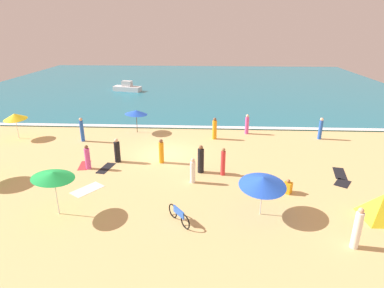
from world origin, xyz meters
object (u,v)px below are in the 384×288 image
beach_umbrella_3 (15,116)px  beach_umbrella_4 (136,112)px  beach_tent (382,206)px  beachgoer_6 (223,162)px  beachgoer_7 (161,152)px  beach_umbrella_0 (53,175)px  beachgoer_4 (320,129)px  beachgoer_5 (117,151)px  beachgoer_0 (193,171)px  beachgoer_10 (87,158)px  small_boat_0 (127,88)px  parked_bicycle (179,215)px  beachgoer_11 (247,125)px  beach_umbrella_1 (263,181)px  beachgoer_3 (201,160)px  beachgoer_1 (215,129)px  beachgoer_9 (82,130)px  beachgoer_2 (288,187)px  beachgoer_8 (357,229)px

beach_umbrella_3 → beach_umbrella_4: 9.56m
beach_tent → beach_umbrella_3: bearing=156.4°
beachgoer_6 → beachgoer_7: (-4.04, 1.67, -0.06)m
beach_umbrella_0 → beach_umbrella_3: (-8.16, 10.76, -0.28)m
beach_umbrella_0 → beachgoer_4: 20.20m
beachgoer_5 → beachgoer_7: beachgoer_7 is taller
beachgoer_0 → beachgoer_10: size_ratio=0.95×
beachgoer_5 → small_boat_0: (-5.01, 23.58, -0.22)m
parked_bicycle → beach_umbrella_3: bearing=141.6°
beachgoer_11 → beach_umbrella_1: bearing=-93.0°
beachgoer_0 → beachgoer_3: bearing=72.9°
beach_tent → parked_bicycle: 9.68m
small_boat_0 → beachgoer_1: bearing=-58.0°
beach_umbrella_0 → beachgoer_5: size_ratio=1.43×
beachgoer_3 → beachgoer_9: size_ratio=0.94×
beachgoer_10 → small_boat_0: (-3.41, 24.76, -0.21)m
beach_umbrella_4 → beachgoer_6: size_ratio=1.38×
beach_tent → small_boat_0: bearing=123.2°
beach_umbrella_0 → beachgoer_7: size_ratio=1.43×
beach_umbrella_1 → beach_tent: beach_umbrella_1 is taller
beachgoer_0 → beachgoer_6: bearing=31.7°
beachgoer_1 → beach_umbrella_3: bearing=-177.6°
beachgoer_2 → small_boat_0: size_ratio=0.21×
beachgoer_9 → beachgoer_10: size_ratio=1.19×
beach_umbrella_4 → beachgoer_1: 6.81m
parked_bicycle → small_boat_0: small_boat_0 is taller
beach_umbrella_0 → parked_bicycle: bearing=-4.0°
beachgoer_8 → beachgoer_11: bearing=101.2°
beachgoer_7 → beachgoer_11: size_ratio=0.99×
beach_umbrella_4 → beachgoer_0: size_ratio=1.59×
parked_bicycle → beachgoer_6: bearing=66.6°
beach_umbrella_1 → beachgoer_6: beach_umbrella_1 is taller
small_boat_0 → beachgoer_7: bearing=-71.3°
beachgoer_6 → beachgoer_9: bearing=153.0°
beachgoer_4 → beachgoer_11: size_ratio=1.05×
beachgoer_1 → parked_bicycle: bearing=-98.8°
beachgoer_8 → beachgoer_9: size_ratio=0.99×
beach_umbrella_4 → small_boat_0: 18.02m
beach_umbrella_4 → beachgoer_10: (-1.60, -7.50, -1.01)m
beachgoer_0 → beachgoer_11: (4.13, 9.19, 0.08)m
beachgoer_5 → beachgoer_8: bearing=-34.1°
beach_umbrella_3 → small_boat_0: bearing=77.3°
beach_tent → beachgoer_8: size_ratio=1.26×
beach_umbrella_3 → beachgoer_11: size_ratio=1.30×
beachgoer_0 → beachgoer_9: beachgoer_9 is taller
beachgoer_1 → beachgoer_8: bearing=-66.9°
beach_umbrella_1 → parked_bicycle: (-3.94, -0.88, -1.42)m
beachgoer_11 → beach_umbrella_3: bearing=-173.5°
beach_umbrella_0 → beachgoer_7: bearing=57.2°
beach_umbrella_0 → beachgoer_0: bearing=29.9°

